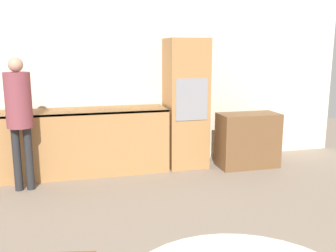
% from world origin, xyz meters
% --- Properties ---
extents(wall_back, '(7.08, 0.05, 2.60)m').
position_xyz_m(wall_back, '(0.00, 5.44, 1.30)').
color(wall_back, silver).
rests_on(wall_back, ground_plane).
extents(kitchen_counter, '(3.15, 0.60, 0.92)m').
position_xyz_m(kitchen_counter, '(-1.12, 5.09, 0.48)').
color(kitchen_counter, '#AD7A47').
rests_on(kitchen_counter, ground_plane).
extents(oven_unit, '(0.59, 0.59, 1.91)m').
position_xyz_m(oven_unit, '(0.79, 5.10, 0.96)').
color(oven_unit, '#AD7A47').
rests_on(oven_unit, ground_plane).
extents(sideboard, '(0.90, 0.45, 0.82)m').
position_xyz_m(sideboard, '(1.68, 4.78, 0.41)').
color(sideboard, brown).
rests_on(sideboard, ground_plane).
extents(person_standing, '(0.31, 0.31, 1.66)m').
position_xyz_m(person_standing, '(-1.50, 4.60, 1.04)').
color(person_standing, '#262628').
rests_on(person_standing, ground_plane).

